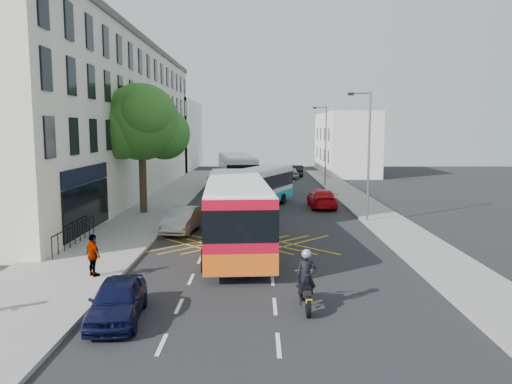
{
  "coord_description": "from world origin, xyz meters",
  "views": [
    {
      "loc": [
        -0.55,
        -19.01,
        5.87
      ],
      "look_at": [
        -0.7,
        10.02,
        2.2
      ],
      "focal_mm": 35.0,
      "sensor_mm": 36.0,
      "label": 1
    }
  ],
  "objects_px": {
    "street_tree": "(141,123)",
    "lamp_near": "(367,149)",
    "parked_car_blue": "(117,300)",
    "pedestrian_far": "(93,255)",
    "distant_car_grey": "(256,172)",
    "distant_car_dark": "(297,171)",
    "parked_car_silver": "(183,220)",
    "motorbike": "(306,281)",
    "bus_near": "(236,212)",
    "bus_far": "(236,171)",
    "bus_mid": "(255,188)",
    "red_hatchback": "(322,198)",
    "distant_car_silver": "(290,173)",
    "lamp_far": "(325,141)"
  },
  "relations": [
    {
      "from": "distant_car_silver",
      "to": "pedestrian_far",
      "type": "xyz_separation_m",
      "value": [
        -10.23,
        -40.72,
        0.29
      ]
    },
    {
      "from": "bus_far",
      "to": "distant_car_silver",
      "type": "height_order",
      "value": "bus_far"
    },
    {
      "from": "bus_near",
      "to": "motorbike",
      "type": "relative_size",
      "value": 5.56
    },
    {
      "from": "street_tree",
      "to": "distant_car_grey",
      "type": "bearing_deg",
      "value": 73.86
    },
    {
      "from": "lamp_near",
      "to": "pedestrian_far",
      "type": "xyz_separation_m",
      "value": [
        -13.2,
        -12.09,
        -3.63
      ]
    },
    {
      "from": "parked_car_blue",
      "to": "pedestrian_far",
      "type": "height_order",
      "value": "pedestrian_far"
    },
    {
      "from": "bus_mid",
      "to": "red_hatchback",
      "type": "height_order",
      "value": "bus_mid"
    },
    {
      "from": "parked_car_blue",
      "to": "parked_car_silver",
      "type": "relative_size",
      "value": 0.88
    },
    {
      "from": "motorbike",
      "to": "distant_car_grey",
      "type": "relative_size",
      "value": 0.45
    },
    {
      "from": "bus_far",
      "to": "motorbike",
      "type": "distance_m",
      "value": 32.71
    },
    {
      "from": "bus_far",
      "to": "bus_mid",
      "type": "bearing_deg",
      "value": -88.88
    },
    {
      "from": "lamp_far",
      "to": "distant_car_dark",
      "type": "height_order",
      "value": "lamp_far"
    },
    {
      "from": "bus_mid",
      "to": "parked_car_blue",
      "type": "bearing_deg",
      "value": -78.14
    },
    {
      "from": "parked_car_silver",
      "to": "bus_far",
      "type": "bearing_deg",
      "value": 91.76
    },
    {
      "from": "street_tree",
      "to": "lamp_near",
      "type": "relative_size",
      "value": 1.1
    },
    {
      "from": "red_hatchback",
      "to": "distant_car_silver",
      "type": "bearing_deg",
      "value": -87.0
    },
    {
      "from": "bus_near",
      "to": "distant_car_silver",
      "type": "bearing_deg",
      "value": 78.14
    },
    {
      "from": "lamp_far",
      "to": "red_hatchback",
      "type": "distance_m",
      "value": 14.51
    },
    {
      "from": "parked_car_blue",
      "to": "parked_car_silver",
      "type": "height_order",
      "value": "parked_car_silver"
    },
    {
      "from": "lamp_far",
      "to": "motorbike",
      "type": "distance_m",
      "value": 35.76
    },
    {
      "from": "lamp_far",
      "to": "street_tree",
      "type": "bearing_deg",
      "value": -130.81
    },
    {
      "from": "distant_car_grey",
      "to": "distant_car_dark",
      "type": "bearing_deg",
      "value": 10.64
    },
    {
      "from": "lamp_near",
      "to": "red_hatchback",
      "type": "distance_m",
      "value": 7.56
    },
    {
      "from": "parked_car_silver",
      "to": "distant_car_silver",
      "type": "xyz_separation_m",
      "value": [
        8.13,
        31.5,
        -0.01
      ]
    },
    {
      "from": "pedestrian_far",
      "to": "parked_car_blue",
      "type": "bearing_deg",
      "value": 160.03
    },
    {
      "from": "parked_car_blue",
      "to": "parked_car_silver",
      "type": "xyz_separation_m",
      "value": [
        0.0,
        13.34,
        0.06
      ]
    },
    {
      "from": "bus_near",
      "to": "pedestrian_far",
      "type": "height_order",
      "value": "bus_near"
    },
    {
      "from": "bus_mid",
      "to": "parked_car_blue",
      "type": "relative_size",
      "value": 2.81
    },
    {
      "from": "parked_car_blue",
      "to": "bus_near",
      "type": "bearing_deg",
      "value": 65.66
    },
    {
      "from": "red_hatchback",
      "to": "distant_car_grey",
      "type": "distance_m",
      "value": 23.91
    },
    {
      "from": "lamp_near",
      "to": "bus_near",
      "type": "height_order",
      "value": "lamp_near"
    },
    {
      "from": "street_tree",
      "to": "bus_far",
      "type": "relative_size",
      "value": 0.71
    },
    {
      "from": "bus_mid",
      "to": "parked_car_silver",
      "type": "xyz_separation_m",
      "value": [
        -4.07,
        -8.45,
        -0.84
      ]
    },
    {
      "from": "parked_car_blue",
      "to": "pedestrian_far",
      "type": "bearing_deg",
      "value": 111.8
    },
    {
      "from": "bus_near",
      "to": "bus_mid",
      "type": "relative_size",
      "value": 1.19
    },
    {
      "from": "distant_car_grey",
      "to": "pedestrian_far",
      "type": "height_order",
      "value": "pedestrian_far"
    },
    {
      "from": "lamp_near",
      "to": "distant_car_grey",
      "type": "distance_m",
      "value": 30.6
    },
    {
      "from": "bus_far",
      "to": "red_hatchback",
      "type": "distance_m",
      "value": 13.16
    },
    {
      "from": "lamp_far",
      "to": "distant_car_dark",
      "type": "xyz_separation_m",
      "value": [
        -1.94,
        11.16,
        -3.92
      ]
    },
    {
      "from": "motorbike",
      "to": "distant_car_dark",
      "type": "height_order",
      "value": "motorbike"
    },
    {
      "from": "lamp_far",
      "to": "bus_near",
      "type": "bearing_deg",
      "value": -106.27
    },
    {
      "from": "bus_far",
      "to": "street_tree",
      "type": "bearing_deg",
      "value": -120.03
    },
    {
      "from": "motorbike",
      "to": "pedestrian_far",
      "type": "relative_size",
      "value": 1.35
    },
    {
      "from": "street_tree",
      "to": "parked_car_blue",
      "type": "xyz_separation_m",
      "value": [
        3.61,
        -19.18,
        -5.65
      ]
    },
    {
      "from": "lamp_near",
      "to": "distant_car_silver",
      "type": "height_order",
      "value": "lamp_near"
    },
    {
      "from": "street_tree",
      "to": "bus_far",
      "type": "distance_m",
      "value": 16.1
    },
    {
      "from": "lamp_near",
      "to": "bus_far",
      "type": "height_order",
      "value": "lamp_near"
    },
    {
      "from": "street_tree",
      "to": "parked_car_silver",
      "type": "bearing_deg",
      "value": -58.28
    },
    {
      "from": "parked_car_blue",
      "to": "distant_car_silver",
      "type": "bearing_deg",
      "value": 74.59
    },
    {
      "from": "street_tree",
      "to": "red_hatchback",
      "type": "relative_size",
      "value": 1.82
    }
  ]
}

